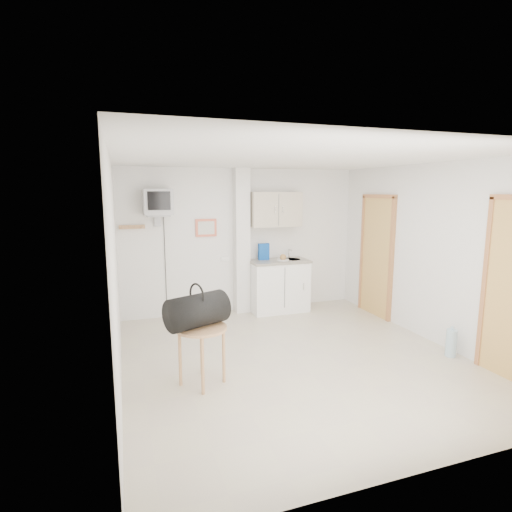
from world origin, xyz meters
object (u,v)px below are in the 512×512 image
object	(u,v)px
duffel_bag	(197,310)
water_bottle	(451,343)
round_table	(202,336)
crt_television	(158,203)

from	to	relation	value
duffel_bag	water_bottle	distance (m)	3.31
round_table	duffel_bag	xyz separation A→B (m)	(-0.04, 0.02, 0.28)
crt_television	water_bottle	bearing A→B (deg)	-37.68
crt_television	round_table	world-z (taller)	crt_television
round_table	crt_television	bearing A→B (deg)	94.99
water_bottle	crt_television	bearing A→B (deg)	142.32
crt_television	water_bottle	size ratio (longest dim) A/B	5.36
duffel_bag	crt_television	bearing A→B (deg)	70.87
crt_television	round_table	xyz separation A→B (m)	(0.20, -2.33, -1.38)
crt_television	duffel_bag	size ratio (longest dim) A/B	2.89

